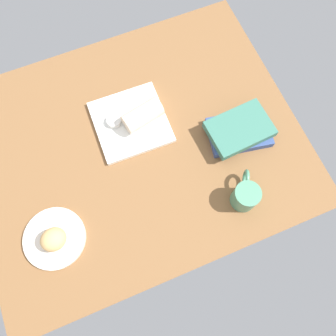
% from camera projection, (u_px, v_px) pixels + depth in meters
% --- Properties ---
extents(dining_table, '(1.10, 0.90, 0.04)m').
position_uv_depth(dining_table, '(137.00, 146.00, 1.16)').
color(dining_table, brown).
rests_on(dining_table, ground).
extents(round_plate, '(0.19, 0.19, 0.01)m').
position_uv_depth(round_plate, '(55.00, 238.00, 1.04)').
color(round_plate, silver).
rests_on(round_plate, dining_table).
extents(scone_pastry, '(0.09, 0.08, 0.06)m').
position_uv_depth(scone_pastry, '(53.00, 239.00, 1.00)').
color(scone_pastry, '#DFAE6A').
rests_on(scone_pastry, round_plate).
extents(square_plate, '(0.25, 0.25, 0.02)m').
position_uv_depth(square_plate, '(131.00, 122.00, 1.16)').
color(square_plate, white).
rests_on(square_plate, dining_table).
extents(sauce_cup, '(0.05, 0.05, 0.02)m').
position_uv_depth(sauce_cup, '(114.00, 121.00, 1.14)').
color(sauce_cup, silver).
rests_on(sauce_cup, square_plate).
extents(breakfast_wrap, '(0.15, 0.09, 0.07)m').
position_uv_depth(breakfast_wrap, '(143.00, 115.00, 1.12)').
color(breakfast_wrap, beige).
rests_on(breakfast_wrap, square_plate).
extents(book_stack, '(0.23, 0.17, 0.06)m').
position_uv_depth(book_stack, '(239.00, 131.00, 1.13)').
color(book_stack, '#33477F').
rests_on(book_stack, dining_table).
extents(coffee_mug, '(0.09, 0.12, 0.09)m').
position_uv_depth(coffee_mug, '(245.00, 195.00, 1.04)').
color(coffee_mug, '#4C8C6B').
rests_on(coffee_mug, dining_table).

